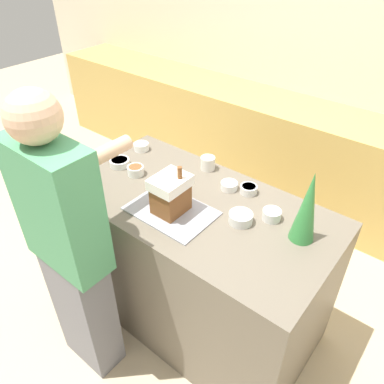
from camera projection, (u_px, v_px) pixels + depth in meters
ground_plane at (195, 312)px, 2.58m from camera, size 12.00×12.00×0.00m
wall_back at (344, 56)px, 3.03m from camera, size 8.00×0.05×2.60m
back_cabinet_block at (308, 161)px, 3.32m from camera, size 6.00×0.60×0.92m
kitchen_island at (196, 264)px, 2.30m from camera, size 1.52×0.80×0.96m
baking_tray at (171, 211)px, 1.96m from camera, size 0.44×0.31×0.01m
gingerbread_house at (171, 194)px, 1.90m from camera, size 0.16×0.19×0.27m
decorative_tree at (308, 207)px, 1.69m from camera, size 0.12×0.12×0.37m
candy_bowl_near_tray_right at (272, 214)px, 1.90m from camera, size 0.10×0.10×0.05m
candy_bowl_far_left at (119, 162)px, 2.31m from camera, size 0.12×0.12×0.04m
candy_bowl_near_tray_left at (136, 170)px, 2.23m from camera, size 0.10×0.10×0.05m
candy_bowl_center_rear at (141, 146)px, 2.47m from camera, size 0.10×0.10×0.05m
candy_bowl_beside_tree at (241, 217)px, 1.88m from camera, size 0.12×0.12×0.05m
candy_bowl_far_right at (229, 185)px, 2.11m from camera, size 0.10×0.10×0.04m
candy_bowl_behind_tray at (249, 189)px, 2.08m from camera, size 0.09×0.09×0.05m
mug at (208, 163)px, 2.27m from camera, size 0.09×0.09×0.08m
person at (70, 250)px, 1.84m from camera, size 0.45×0.56×1.70m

